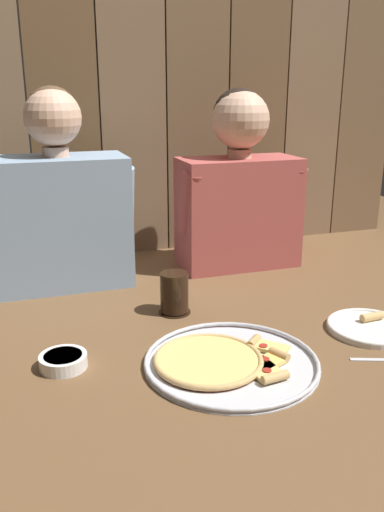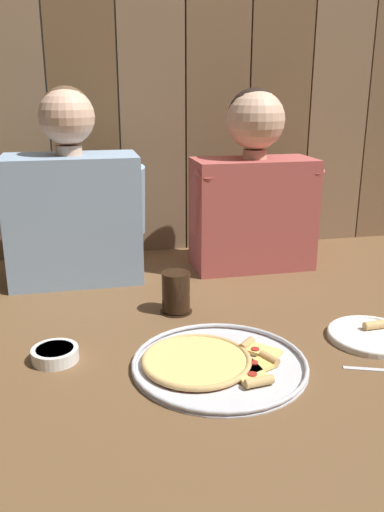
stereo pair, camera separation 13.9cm
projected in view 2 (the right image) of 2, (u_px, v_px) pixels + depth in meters
ground_plane at (199, 334)px, 1.36m from camera, size 3.20×3.20×0.00m
pizza_tray at (213, 362)px, 1.20m from camera, size 0.40×0.40×0.03m
dinner_plate at (372, 335)px, 1.33m from camera, size 0.22×0.22×0.03m
drinking_glass at (176, 293)px, 1.47m from camera, size 0.09×0.09×0.12m
dipping_bowl at (55, 354)px, 1.22m from camera, size 0.11×0.11×0.03m
table_fork at (376, 369)px, 1.18m from camera, size 0.13×0.06×0.01m
diner_left at (73, 200)px, 1.67m from camera, size 0.45×0.23×0.61m
diner_right at (253, 188)px, 1.79m from camera, size 0.45×0.21×0.61m
wooden_backdrop_wall at (152, 94)px, 1.90m from camera, size 2.19×0.03×1.17m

